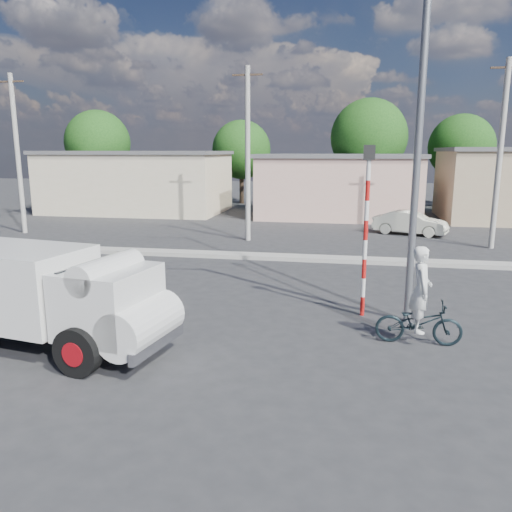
% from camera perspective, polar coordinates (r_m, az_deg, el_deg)
% --- Properties ---
extents(ground_plane, '(120.00, 120.00, 0.00)m').
position_cam_1_polar(ground_plane, '(12.34, -3.02, -8.07)').
color(ground_plane, '#2B2C2E').
rests_on(ground_plane, ground).
extents(median, '(40.00, 0.80, 0.16)m').
position_cam_1_polar(median, '(19.90, 2.41, -0.11)').
color(median, '#99968E').
rests_on(median, ground).
extents(truck, '(5.51, 2.77, 2.18)m').
position_cam_1_polar(truck, '(11.48, -22.30, -4.18)').
color(truck, black).
rests_on(truck, ground).
extents(bicycle, '(1.87, 0.68, 0.98)m').
position_cam_1_polar(bicycle, '(11.70, 18.09, -7.26)').
color(bicycle, black).
rests_on(bicycle, ground).
extents(cyclist, '(0.47, 0.70, 1.91)m').
position_cam_1_polar(cyclist, '(11.56, 18.24, -5.07)').
color(cyclist, white).
rests_on(cyclist, ground).
extents(car_cream, '(3.90, 2.41, 1.21)m').
position_cam_1_polar(car_cream, '(26.88, 17.21, 3.65)').
color(car_cream, beige).
rests_on(car_cream, ground).
extents(traffic_pole, '(0.28, 0.18, 4.36)m').
position_cam_1_polar(traffic_pole, '(12.87, 12.51, 4.40)').
color(traffic_pole, red).
rests_on(traffic_pole, ground).
extents(streetlight, '(2.34, 0.22, 9.00)m').
position_cam_1_polar(streetlight, '(12.56, 17.47, 14.80)').
color(streetlight, slate).
rests_on(streetlight, ground).
extents(building_row, '(37.80, 7.30, 4.44)m').
position_cam_1_polar(building_row, '(33.37, 7.84, 8.20)').
color(building_row, beige).
rests_on(building_row, ground).
extents(tree_row, '(34.13, 7.32, 8.10)m').
position_cam_1_polar(tree_row, '(40.20, 3.54, 12.73)').
color(tree_row, '#38281E').
rests_on(tree_row, ground).
extents(utility_poles, '(35.40, 0.24, 8.00)m').
position_cam_1_polar(utility_poles, '(23.27, 12.07, 11.28)').
color(utility_poles, '#99968E').
rests_on(utility_poles, ground).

